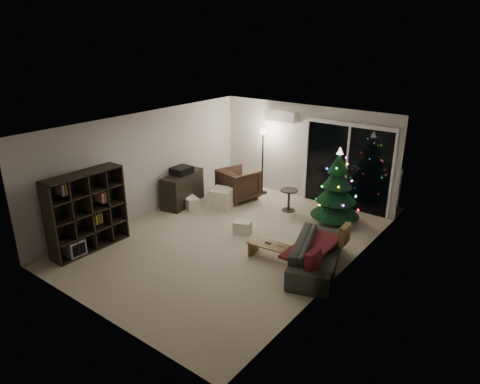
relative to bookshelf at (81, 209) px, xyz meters
The scene contains 18 objects.
room 4.41m from the bookshelf, 52.06° to the left, with size 6.50×7.51×2.60m.
bookshelf is the anchor object (origin of this frame).
media_cabinet 2.94m from the bookshelf, 90.00° to the left, with size 0.50×1.32×0.83m, color black.
stereo 2.92m from the bookshelf, 90.00° to the left, with size 0.42×0.50×0.18m, color black.
armchair 4.20m from the bookshelf, 77.00° to the left, with size 0.89×0.92×0.84m, color #3C2B1F.
ottoman 3.55m from the bookshelf, 74.31° to the left, with size 0.53×0.53×0.48m, color white.
cardboard_box_a 2.93m from the bookshelf, 82.37° to the left, with size 0.40×0.30×0.29m, color white.
cardboard_box_b 3.43m from the bookshelf, 47.80° to the left, with size 0.38×0.28×0.26m, color white.
side_table 4.88m from the bookshelf, 59.96° to the left, with size 0.44×0.44×0.55m, color black.
floor_lamp 4.96m from the bookshelf, 76.14° to the left, with size 0.28×0.28×1.77m, color black.
sofa 4.82m from the bookshelf, 26.06° to the left, with size 2.00×0.78×0.58m, color #3C3F37.
sofa_throw 4.71m from the bookshelf, 26.60° to the left, with size 0.62×1.44×0.05m, color #4F131D.
cushion_a 5.33m from the bookshelf, 31.18° to the left, with size 0.12×0.38×0.38m, color olive.
cushion_b 4.79m from the bookshelf, 17.71° to the left, with size 0.12×0.38×0.38m, color #4F131D.
coffee_table 4.03m from the bookshelf, 27.70° to the left, with size 1.06×0.37×0.34m, color olive, non-canonical shape.
remote_a 3.87m from the bookshelf, 28.74° to the left, with size 0.13×0.04×0.02m, color black.
remote_b 4.11m from the bookshelf, 27.67° to the left, with size 0.12×0.04×0.02m, color slate.
christmas_tree 5.57m from the bookshelf, 48.73° to the left, with size 1.14×1.14×1.83m, color #104022.
Camera 1 is at (5.20, -6.41, 4.23)m, focal length 32.00 mm.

